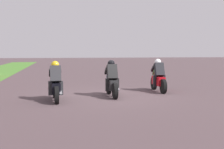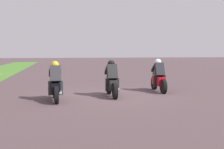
# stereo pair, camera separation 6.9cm
# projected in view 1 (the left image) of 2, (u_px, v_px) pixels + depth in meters

# --- Properties ---
(ground_plane) EXTENTS (120.00, 120.00, 0.00)m
(ground_plane) POSITION_uv_depth(u_px,v_px,m) (111.00, 96.00, 12.79)
(ground_plane) COLOR #4D3C3F
(rider_lane_a) EXTENTS (2.04, 0.54, 1.51)m
(rider_lane_a) POSITION_uv_depth(u_px,v_px,m) (158.00, 78.00, 14.09)
(rider_lane_a) COLOR black
(rider_lane_a) RESTS_ON ground_plane
(rider_lane_b) EXTENTS (2.04, 0.54, 1.51)m
(rider_lane_b) POSITION_uv_depth(u_px,v_px,m) (112.00, 81.00, 12.58)
(rider_lane_b) COLOR black
(rider_lane_b) RESTS_ON ground_plane
(rider_lane_c) EXTENTS (2.04, 0.55, 1.51)m
(rider_lane_c) POSITION_uv_depth(u_px,v_px,m) (56.00, 84.00, 11.50)
(rider_lane_c) COLOR black
(rider_lane_c) RESTS_ON ground_plane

